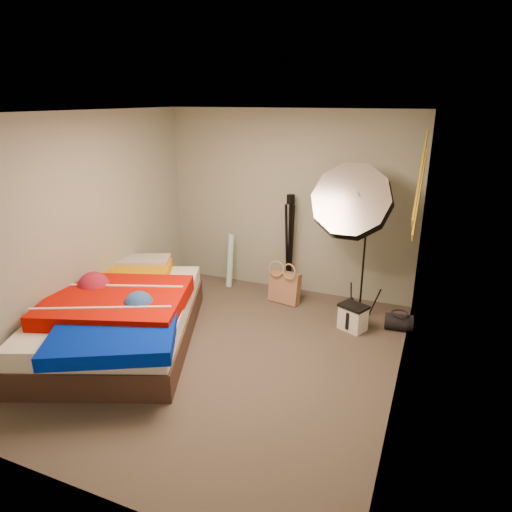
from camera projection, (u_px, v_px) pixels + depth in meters
The scene contains 15 objects.
floor at pixel (226, 355), 4.91m from camera, with size 4.00×4.00×0.00m, color brown.
ceiling at pixel (220, 112), 4.09m from camera, with size 4.00×4.00×0.00m, color silver.
wall_back at pixel (288, 203), 6.25m from camera, with size 3.50×3.50×0.00m, color gray.
wall_front at pixel (77, 337), 2.76m from camera, with size 3.50×3.50×0.00m, color gray.
wall_left at pixel (84, 226), 5.13m from camera, with size 4.00×4.00×0.00m, color gray.
wall_right at pixel (408, 268), 3.87m from camera, with size 4.00×4.00×0.00m, color gray.
tote_bag at pixel (285, 287), 6.13m from camera, with size 0.43×0.13×0.43m, color tan.
wrapping_roll at pixel (230, 261), 6.60m from camera, with size 0.09×0.09×0.77m, color #5EBBCE.
camera_case at pixel (353, 318), 5.41m from camera, with size 0.29×0.21×0.29m, color white.
duffel_bag at pixel (399, 322), 5.42m from camera, with size 0.20×0.20×0.32m, color black.
wall_stripe_upper at pixel (420, 175), 4.17m from camera, with size 0.02×1.10×0.10m, color gold.
wall_stripe_lower at pixel (420, 192), 4.46m from camera, with size 0.02×1.10×0.10m, color gold.
bed at pixel (119, 315), 5.08m from camera, with size 2.38×2.70×0.67m.
photo_umbrella at pixel (352, 203), 5.34m from camera, with size 1.18×0.90×2.03m.
camera_tripod at pixel (290, 238), 6.24m from camera, with size 0.10×0.10×1.41m.
Camera 1 is at (1.94, -3.84, 2.62)m, focal length 32.00 mm.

